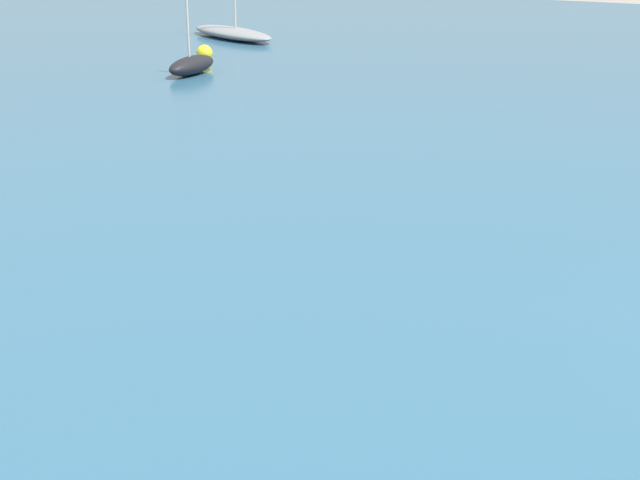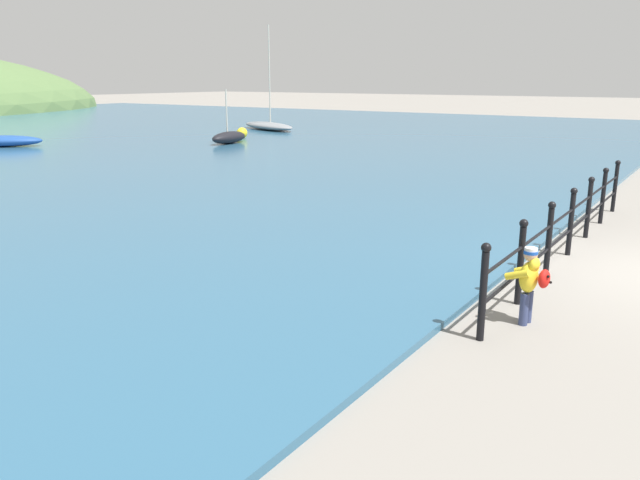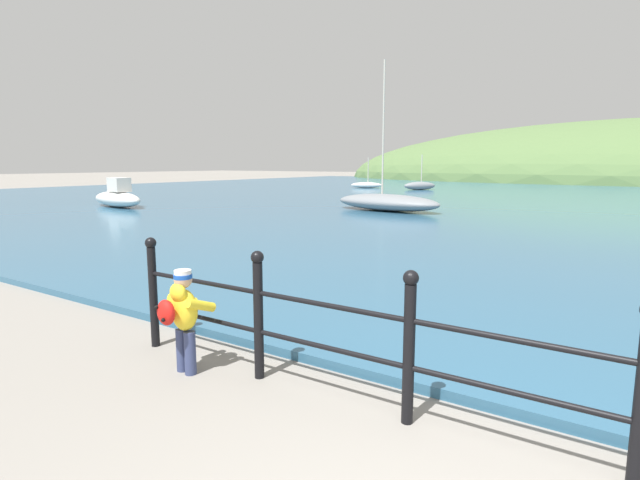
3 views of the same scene
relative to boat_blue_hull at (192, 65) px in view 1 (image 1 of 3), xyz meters
name	(u,v)px [view 1 (image 1 of 3)]	position (x,y,z in m)	size (l,w,h in m)	color
boat_blue_hull	(192,65)	(0.00, 0.00, 0.00)	(2.45, 1.09, 2.45)	black
boat_white_sailboat	(232,32)	(7.26, 3.42, -0.04)	(3.16, 5.08, 5.83)	gray
mooring_buoy	(204,53)	(2.24, 1.13, -0.01)	(0.54, 0.54, 0.54)	yellow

